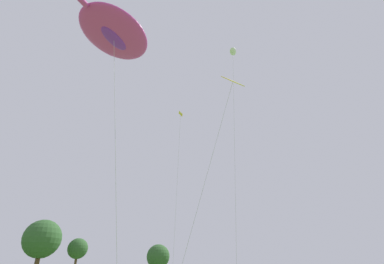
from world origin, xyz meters
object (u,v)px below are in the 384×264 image
at_px(small_kite_triangle_green, 231,87).
at_px(tree_pine_center, 42,239).
at_px(small_kite_tiny_distant, 180,135).
at_px(small_kite_streamer_purple, 233,54).
at_px(big_show_kite, 112,31).
at_px(tree_oak_right, 158,257).
at_px(tree_oak_left, 78,249).

distance_m(small_kite_triangle_green, tree_pine_center, 57.11).
relative_size(small_kite_tiny_distant, small_kite_streamer_purple, 0.78).
relative_size(big_show_kite, small_kite_triangle_green, 1.47).
bearing_deg(small_kite_tiny_distant, tree_oak_right, 85.93).
bearing_deg(tree_oak_right, small_kite_triangle_green, -115.53).
relative_size(small_kite_tiny_distant, tree_oak_left, 1.91).
bearing_deg(big_show_kite, small_kite_streamer_purple, -34.99).
relative_size(big_show_kite, tree_oak_right, 2.28).
bearing_deg(tree_oak_left, tree_pine_center, -176.47).
distance_m(big_show_kite, small_kite_triangle_green, 10.47).
bearing_deg(tree_oak_left, small_kite_triangle_green, -98.17).
height_order(small_kite_triangle_green, tree_oak_left, small_kite_triangle_green).
xyz_separation_m(small_kite_tiny_distant, tree_oak_left, (4.55, 46.13, -7.52)).
bearing_deg(small_kite_triangle_green, tree_pine_center, 171.97).
xyz_separation_m(big_show_kite, small_kite_triangle_green, (5.81, -6.13, -6.20)).
distance_m(small_kite_triangle_green, tree_oak_right, 58.35).
xyz_separation_m(small_kite_streamer_purple, tree_pine_center, (-4.78, 51.92, -12.81)).
relative_size(tree_oak_right, tree_pine_center, 0.68).
bearing_deg(tree_pine_center, big_show_kite, -97.47).
height_order(small_kite_streamer_purple, small_kite_triangle_green, small_kite_streamer_purple).
bearing_deg(tree_pine_center, small_kite_streamer_purple, -84.74).
xyz_separation_m(small_kite_triangle_green, tree_pine_center, (0.86, 56.99, -3.63)).
xyz_separation_m(small_kite_streamer_purple, small_kite_triangle_green, (-5.64, -5.07, -9.18)).
distance_m(big_show_kite, small_kite_streamer_purple, 11.88).
height_order(big_show_kite, tree_oak_left, big_show_kite).
distance_m(tree_oak_left, tree_pine_center, 7.55).
bearing_deg(big_show_kite, tree_oak_left, 44.98).
relative_size(tree_oak_left, tree_pine_center, 0.74).
bearing_deg(small_kite_triangle_green, big_show_kite, -143.69).
bearing_deg(small_kite_streamer_purple, tree_pine_center, -113.41).
height_order(small_kite_triangle_green, tree_pine_center, small_kite_triangle_green).
xyz_separation_m(tree_oak_right, tree_pine_center, (-24.14, 4.65, 2.72)).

